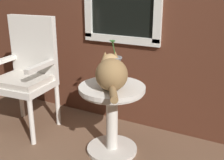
# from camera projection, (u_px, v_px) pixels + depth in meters

# --- Properties ---
(ground_plane) EXTENTS (6.00, 6.00, 0.00)m
(ground_plane) POSITION_uv_depth(u_px,v_px,m) (71.00, 151.00, 2.37)
(ground_plane) COLOR brown
(wicker_side_table) EXTENTS (0.52, 0.52, 0.58)m
(wicker_side_table) POSITION_uv_depth(u_px,v_px,m) (112.00, 108.00, 2.26)
(wicker_side_table) COLOR silver
(wicker_side_table) RESTS_ON ground_plane
(wicker_chair) EXTENTS (0.53, 0.49, 1.07)m
(wicker_chair) POSITION_uv_depth(u_px,v_px,m) (27.00, 70.00, 2.62)
(wicker_chair) COLOR silver
(wicker_chair) RESTS_ON ground_plane
(cat) EXTENTS (0.36, 0.50, 0.26)m
(cat) POSITION_uv_depth(u_px,v_px,m) (111.00, 73.00, 2.10)
(cat) COLOR olive
(cat) RESTS_ON wicker_side_table
(pewter_vase_with_ivy) EXTENTS (0.15, 0.15, 0.34)m
(pewter_vase_with_ivy) POSITION_uv_depth(u_px,v_px,m) (116.00, 70.00, 2.26)
(pewter_vase_with_ivy) COLOR slate
(pewter_vase_with_ivy) RESTS_ON wicker_side_table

